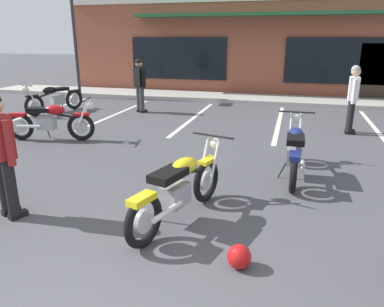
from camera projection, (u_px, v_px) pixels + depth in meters
The scene contains 13 objects.
ground_plane at pixel (192, 177), 6.35m from camera, with size 80.00×80.00×0.00m, color #47474C.
sidewalk_kerb at pixel (250, 99), 13.97m from camera, with size 22.00×1.80×0.14m, color #A8A59E.
brick_storefront_building at pixel (263, 45), 17.11m from camera, with size 15.98×6.75×3.92m.
painted_stall_lines at pixel (235, 120), 10.68m from camera, with size 12.59×4.80×0.01m.
motorcycle_foreground_classic at pixel (180, 188), 4.74m from camera, with size 0.91×2.06×0.98m.
motorcycle_red_sportbike at pixel (51, 121), 8.50m from camera, with size 2.08×0.87×0.98m.
motorcycle_black_cruiser at pixel (294, 150), 6.29m from camera, with size 0.66×2.11×0.98m.
motorcycle_silver_naked at pixel (54, 98), 11.65m from camera, with size 1.06×2.01×0.98m.
person_in_black_shirt at pixel (1, 149), 4.68m from camera, with size 0.59×0.38×1.68m.
person_in_shorts_foreground at pixel (353, 95), 8.96m from camera, with size 0.29×0.60×1.68m.
person_by_back_row at pixel (140, 82), 11.55m from camera, with size 0.55×0.43×1.68m.
helmet_on_pavement at pixel (239, 256), 3.84m from camera, with size 0.26×0.26×0.26m.
parking_lot_lamp_post at pixel (71, 13), 13.60m from camera, with size 0.24×0.76×4.87m.
Camera 1 is at (1.59, -1.75, 2.32)m, focal length 34.35 mm.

